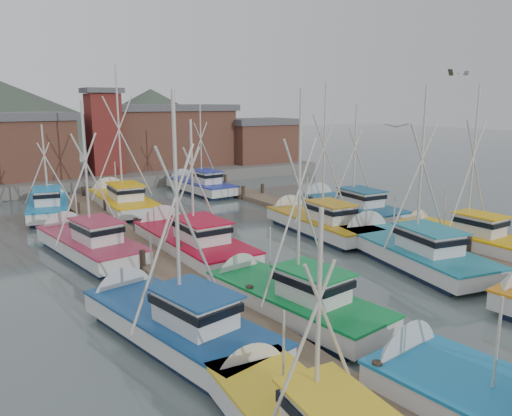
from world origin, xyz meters
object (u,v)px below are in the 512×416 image
lookout_tower (104,131)px  boat_4 (285,298)px  boat_8 (188,240)px  boat_12 (120,200)px

lookout_tower → boat_4: bearing=-94.4°
boat_8 → boat_12: size_ratio=0.86×
lookout_tower → boat_8: bearing=-95.7°
boat_4 → boat_12: 23.58m
boat_4 → boat_12: (0.45, 23.57, 0.01)m
boat_4 → lookout_tower: bearing=77.3°
lookout_tower → boat_8: 26.40m
boat_4 → boat_12: size_ratio=0.79×
lookout_tower → boat_12: size_ratio=0.70×
lookout_tower → boat_4: size_ratio=0.88×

